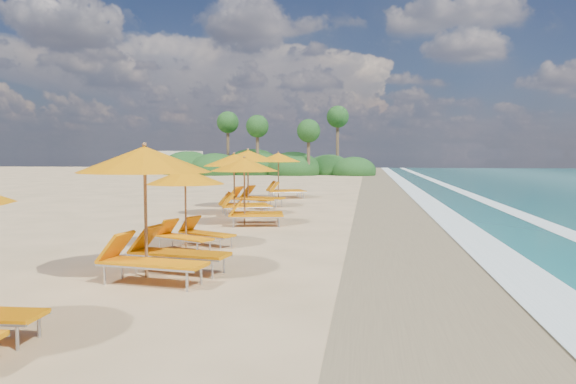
% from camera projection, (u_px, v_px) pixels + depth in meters
% --- Properties ---
extents(ground, '(160.00, 160.00, 0.00)m').
position_uv_depth(ground, '(288.00, 229.00, 17.24)').
color(ground, tan).
rests_on(ground, ground).
extents(wet_sand, '(4.00, 160.00, 0.01)m').
position_uv_depth(wet_sand, '(416.00, 232.00, 16.66)').
color(wet_sand, '#8D7B54').
rests_on(wet_sand, ground).
extents(surf_foam, '(4.00, 160.00, 0.01)m').
position_uv_depth(surf_foam, '(508.00, 233.00, 16.26)').
color(surf_foam, white).
rests_on(surf_foam, ground).
extents(station_1, '(3.11, 2.96, 2.63)m').
position_uv_depth(station_1, '(155.00, 202.00, 10.38)').
color(station_1, olive).
rests_on(station_1, ground).
extents(station_2, '(2.77, 2.77, 2.09)m').
position_uv_depth(station_2, '(190.00, 202.00, 13.84)').
color(station_2, olive).
rests_on(station_2, ground).
extents(station_3, '(2.83, 2.71, 2.34)m').
position_uv_depth(station_3, '(250.00, 186.00, 18.28)').
color(station_3, olive).
rests_on(station_3, ground).
extents(station_4, '(3.22, 3.18, 2.47)m').
position_uv_depth(station_4, '(239.00, 180.00, 21.25)').
color(station_4, olive).
rests_on(station_4, ground).
extents(station_5, '(3.42, 3.36, 2.66)m').
position_uv_depth(station_5, '(252.00, 174.00, 24.31)').
color(station_5, olive).
rests_on(station_5, ground).
extents(station_6, '(3.28, 3.23, 2.54)m').
position_uv_depth(station_6, '(282.00, 172.00, 29.57)').
color(station_6, olive).
rests_on(station_6, ground).
extents(treeline, '(25.80, 8.80, 9.74)m').
position_uv_depth(treeline, '(261.00, 166.00, 63.53)').
color(treeline, '#163D14').
rests_on(treeline, ground).
extents(beach_building, '(7.00, 5.00, 2.80)m').
position_uv_depth(beach_building, '(170.00, 162.00, 67.70)').
color(beach_building, beige).
rests_on(beach_building, ground).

